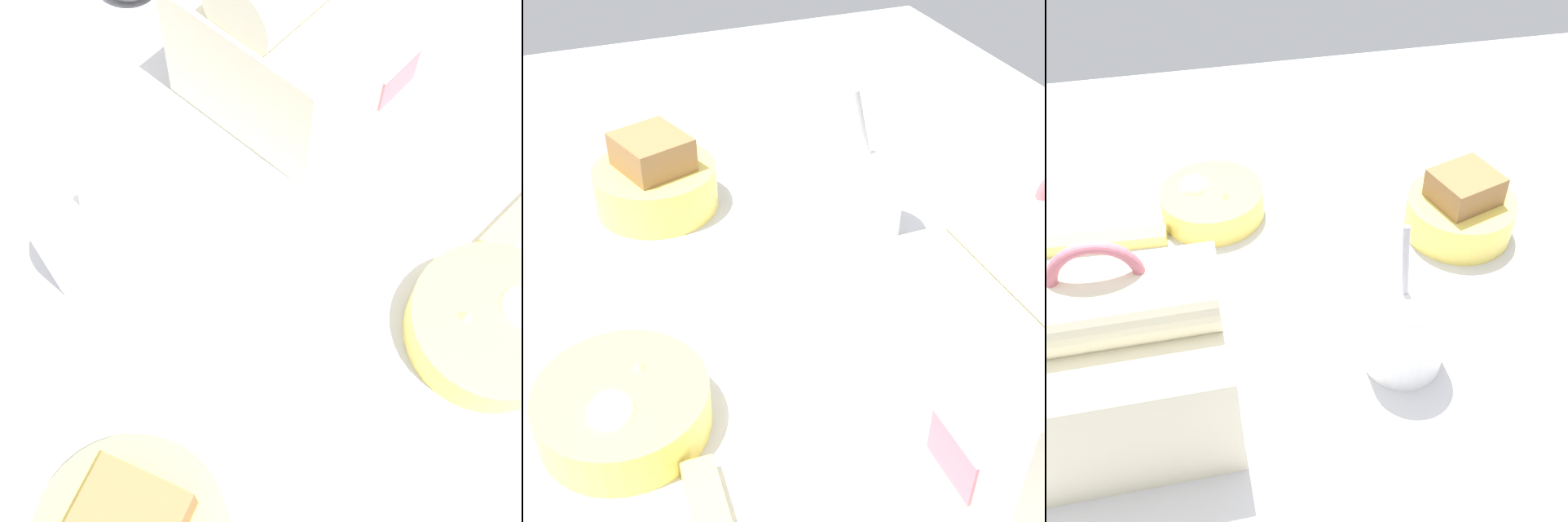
# 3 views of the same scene
# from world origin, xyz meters

# --- Properties ---
(desk_surface) EXTENTS (1.40, 1.10, 0.02)m
(desk_surface) POSITION_xyz_m (0.00, 0.00, 0.01)
(desk_surface) COLOR silver
(desk_surface) RESTS_ON ground
(lunch_bag) EXTENTS (0.19, 0.17, 0.22)m
(lunch_bag) POSITION_xyz_m (0.22, 0.14, 0.10)
(lunch_bag) COLOR #EFE5C1
(lunch_bag) RESTS_ON desk_surface
(soup_cup) EXTENTS (0.08, 0.08, 0.17)m
(soup_cup) POSITION_xyz_m (-0.05, 0.13, 0.07)
(soup_cup) COLOR white
(soup_cup) RESTS_ON desk_surface
(bento_bowl_sandwich) EXTENTS (0.13, 0.13, 0.09)m
(bento_bowl_sandwich) POSITION_xyz_m (-0.18, -0.05, 0.05)
(bento_bowl_sandwich) COLOR #EFD65B
(bento_bowl_sandwich) RESTS_ON desk_surface
(bento_bowl_snacks) EXTENTS (0.13, 0.13, 0.06)m
(bento_bowl_snacks) POSITION_xyz_m (0.11, -0.15, 0.04)
(bento_bowl_snacks) COLOR #EFD65B
(bento_bowl_snacks) RESTS_ON desk_surface
(chopstick_case) EXTENTS (0.20, 0.04, 0.02)m
(chopstick_case) POSITION_xyz_m (0.27, -0.11, 0.03)
(chopstick_case) COLOR #EFD666
(chopstick_case) RESTS_ON desk_surface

